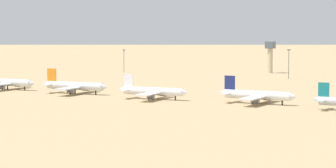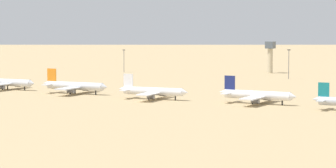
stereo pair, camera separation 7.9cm
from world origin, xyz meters
name	(u,v)px [view 1 (the left image)]	position (x,y,z in m)	size (l,w,h in m)	color
ground	(167,97)	(0.00, 0.00, 0.00)	(4000.00, 4000.00, 0.00)	tan
parked_jet_navy_0	(6,82)	(-86.88, -6.08, 3.57)	(32.99, 27.77, 10.90)	silver
parked_jet_orange_1	(74,86)	(-45.08, -7.23, 3.74)	(34.59, 29.21, 11.42)	silver
parked_jet_white_2	(153,91)	(-1.15, -10.37, 3.53)	(32.62, 27.65, 10.77)	white
parked_jet_navy_3	(257,95)	(45.12, -4.63, 3.68)	(33.94, 28.45, 11.23)	white
control_tower	(270,54)	(-19.58, 163.44, 11.98)	(5.20, 5.20, 19.85)	#C6B793
light_pole_west	(289,62)	(7.54, 125.99, 9.62)	(1.80, 0.50, 16.80)	#59595E
light_pole_mid	(124,59)	(-103.54, 124.79, 8.40)	(1.80, 0.50, 14.42)	#59595E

